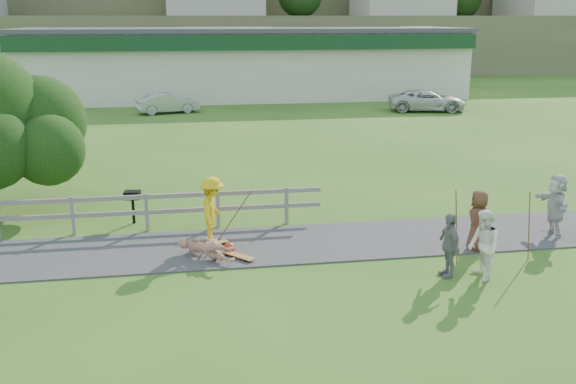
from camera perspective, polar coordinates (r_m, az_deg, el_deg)
The scene contains 19 objects.
ground at distance 15.58m, azimuth -5.45°, elevation -6.90°, with size 260.00×260.00×0.00m, color #305819.
path at distance 16.97m, azimuth -5.83°, elevation -4.94°, with size 34.00×3.00×0.04m, color #3B3B3D.
fence at distance 18.80m, azimuth -20.45°, elevation -1.58°, with size 15.05×0.10×1.10m.
strip_mall at distance 49.70m, azimuth -3.89°, elevation 11.46°, with size 32.50×10.75×5.10m.
skater_rider at distance 16.82m, azimuth -6.72°, elevation -2.00°, with size 1.16×0.67×1.80m, color gold.
skater_fallen at distance 16.14m, azimuth -7.30°, elevation -5.01°, with size 1.64×0.39×0.60m, color #A86F5D.
spectator_a at distance 15.36m, azimuth 16.98°, elevation -4.57°, with size 0.80×0.62×1.65m, color white.
spectator_b at distance 15.34m, azimuth 14.12°, elevation -4.60°, with size 0.90×0.37×1.54m, color slate.
spectator_c at distance 17.20m, azimuth 16.55°, elevation -2.47°, with size 0.79×0.51×1.62m, color brown.
spectator_d at distance 19.03m, azimuth 22.66°, elevation -1.11°, with size 1.63×0.52×1.76m, color beige.
car_silver at distance 41.40m, azimuth -10.65°, elevation 7.77°, with size 1.34×3.85×1.27m, color #A8AAB0.
car_white at distance 42.59m, azimuth 12.27°, elevation 7.95°, with size 2.26×4.91×1.36m, color silver.
bbq at distance 19.30m, azimuth -13.60°, elevation -1.32°, with size 0.45×0.34×0.98m, color black, non-canonical shape.
longboard_rider at distance 17.09m, azimuth -6.63°, elevation -4.73°, with size 0.83×0.20×0.09m, color #986131, non-canonical shape.
longboard_fallen at distance 16.18m, azimuth -4.41°, elevation -5.81°, with size 0.95×0.23×0.11m, color #986131, non-canonical shape.
helmet at distance 16.55m, azimuth -5.25°, elevation -4.98°, with size 0.30×0.30×0.30m, color red.
pole_rider at distance 17.25m, azimuth -4.79°, elevation -1.70°, with size 0.03×0.03×1.68m, color brown.
pole_spec_left at distance 16.03m, azimuth 14.74°, elevation -3.09°, with size 0.03×0.03×1.90m, color brown.
pole_spec_right at distance 16.91m, azimuth 20.63°, elevation -2.84°, with size 0.03×0.03×1.78m, color brown.
Camera 1 is at (-0.93, -14.40, 5.87)m, focal length 40.00 mm.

